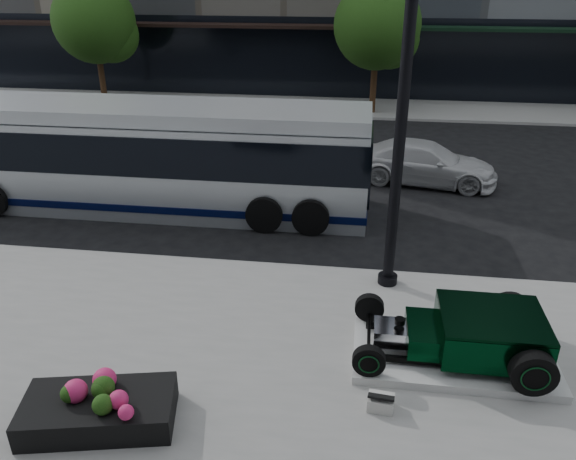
# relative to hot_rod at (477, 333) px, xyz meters

# --- Properties ---
(ground) EXTENTS (120.00, 120.00, 0.00)m
(ground) POSITION_rel_hot_rod_xyz_m (-2.77, 5.01, -0.70)
(ground) COLOR black
(ground) RESTS_ON ground
(sidewalk_far) EXTENTS (70.00, 4.00, 0.12)m
(sidewalk_far) POSITION_rel_hot_rod_xyz_m (-2.77, 19.01, -0.64)
(sidewalk_far) COLOR gray
(sidewalk_far) RESTS_ON ground
(street_trees) EXTENTS (29.80, 3.80, 5.70)m
(street_trees) POSITION_rel_hot_rod_xyz_m (-1.62, 18.08, 3.07)
(street_trees) COLOR black
(street_trees) RESTS_ON sidewalk_far
(display_plinth) EXTENTS (3.40, 1.80, 0.15)m
(display_plinth) POSITION_rel_hot_rod_xyz_m (-0.33, -0.00, -0.50)
(display_plinth) COLOR silver
(display_plinth) RESTS_ON sidewalk_near
(hot_rod) EXTENTS (3.22, 2.00, 0.81)m
(hot_rod) POSITION_rel_hot_rod_xyz_m (0.00, 0.00, 0.00)
(hot_rod) COLOR black
(hot_rod) RESTS_ON display_plinth
(info_plaque) EXTENTS (0.43, 0.34, 0.31)m
(info_plaque) POSITION_rel_hot_rod_xyz_m (-1.58, -1.37, -0.45)
(info_plaque) COLOR silver
(info_plaque) RESTS_ON sidewalk_near
(lamppost) EXTENTS (0.41, 0.41, 7.49)m
(lamppost) POSITION_rel_hot_rod_xyz_m (-1.39, 2.47, 2.88)
(lamppost) COLOR black
(lamppost) RESTS_ON sidewalk_near
(flower_planter) EXTENTS (2.37, 1.53, 0.71)m
(flower_planter) POSITION_rel_hot_rod_xyz_m (-5.72, -2.23, -0.32)
(flower_planter) COLOR black
(flower_planter) RESTS_ON sidewalk_near
(transit_bus) EXTENTS (12.12, 2.88, 2.92)m
(transit_bus) POSITION_rel_hot_rod_xyz_m (-7.88, 6.18, 0.79)
(transit_bus) COLOR silver
(transit_bus) RESTS_ON ground
(white_sedan) EXTENTS (4.71, 2.54, 1.30)m
(white_sedan) POSITION_rel_hot_rod_xyz_m (-0.12, 9.19, -0.05)
(white_sedan) COLOR silver
(white_sedan) RESTS_ON ground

